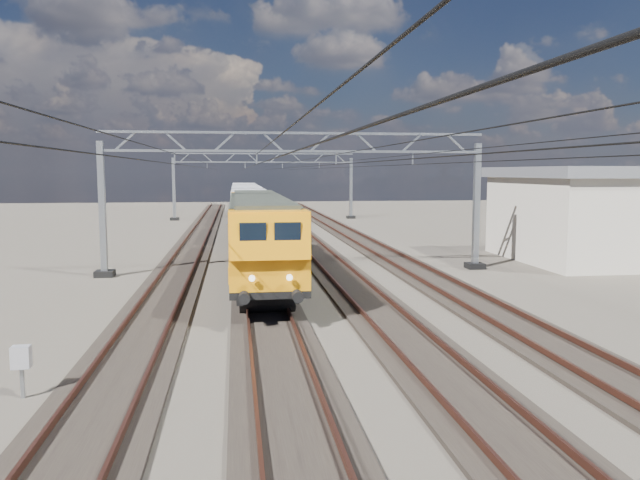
{
  "coord_description": "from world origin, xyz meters",
  "views": [
    {
      "loc": [
        -3.09,
        -27.39,
        5.13
      ],
      "look_at": [
        0.26,
        -2.75,
        2.4
      ],
      "focal_mm": 35.0,
      "sensor_mm": 36.0,
      "label": 1
    }
  ],
  "objects": [
    {
      "name": "ground",
      "position": [
        0.0,
        0.0,
        0.0
      ],
      "size": [
        160.0,
        160.0,
        0.0
      ],
      "primitive_type": "plane",
      "color": "#2C2621",
      "rests_on": "ground"
    },
    {
      "name": "track_outer_west",
      "position": [
        -6.0,
        0.0,
        0.07
      ],
      "size": [
        2.6,
        140.0,
        0.3
      ],
      "color": "black",
      "rests_on": "ground"
    },
    {
      "name": "track_loco",
      "position": [
        -2.0,
        0.0,
        0.07
      ],
      "size": [
        2.6,
        140.0,
        0.3
      ],
      "color": "black",
      "rests_on": "ground"
    },
    {
      "name": "track_inner_east",
      "position": [
        2.0,
        0.0,
        0.07
      ],
      "size": [
        2.6,
        140.0,
        0.3
      ],
      "color": "black",
      "rests_on": "ground"
    },
    {
      "name": "track_outer_east",
      "position": [
        6.0,
        0.0,
        0.07
      ],
      "size": [
        2.6,
        140.0,
        0.3
      ],
      "color": "black",
      "rests_on": "ground"
    },
    {
      "name": "catenary_gantry_mid",
      "position": [
        0.0,
        4.0,
        3.91
      ],
      "size": [
        19.9,
        0.9,
        7.11
      ],
      "color": "#8D949A",
      "rests_on": "ground"
    },
    {
      "name": "catenary_gantry_far",
      "position": [
        0.0,
        40.0,
        3.91
      ],
      "size": [
        19.9,
        0.9,
        7.11
      ],
      "color": "#8D949A",
      "rests_on": "ground"
    },
    {
      "name": "overhead_wires",
      "position": [
        0.0,
        8.0,
        5.75
      ],
      "size": [
        12.03,
        140.0,
        0.53
      ],
      "color": "black",
      "rests_on": "ground"
    },
    {
      "name": "locomotive",
      "position": [
        -2.0,
        2.51,
        2.33
      ],
      "size": [
        2.76,
        21.1,
        3.62
      ],
      "color": "black",
      "rests_on": "ground"
    },
    {
      "name": "hopper_wagon_lead",
      "position": [
        -2.0,
        20.2,
        2.23
      ],
      "size": [
        3.38,
        13.0,
        3.25
      ],
      "color": "black",
      "rests_on": "ground"
    },
    {
      "name": "hopper_wagon_mid",
      "position": [
        -2.0,
        34.4,
        2.23
      ],
      "size": [
        3.38,
        13.0,
        3.25
      ],
      "color": "black",
      "rests_on": "ground"
    },
    {
      "name": "hopper_wagon_third",
      "position": [
        -2.0,
        48.6,
        2.23
      ],
      "size": [
        3.38,
        13.0,
        3.25
      ],
      "color": "black",
      "rests_on": "ground"
    },
    {
      "name": "trackside_cabinet",
      "position": [
        -7.95,
        -12.88,
        0.92
      ],
      "size": [
        0.42,
        0.32,
        1.21
      ],
      "rotation": [
        0.0,
        0.0,
        0.05
      ],
      "color": "#8D949A",
      "rests_on": "ground"
    }
  ]
}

